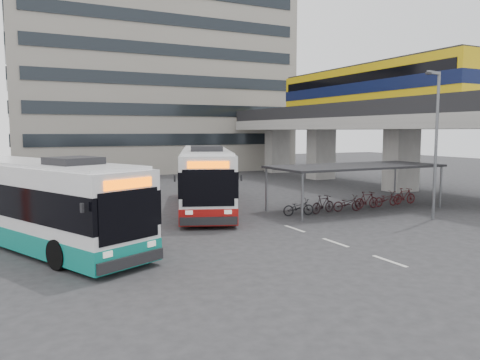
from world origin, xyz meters
name	(u,v)px	position (x,y,z in m)	size (l,w,h in m)	color
ground	(246,234)	(0.00, 0.00, 0.00)	(120.00, 120.00, 0.00)	#28282B
viaduct	(366,109)	(17.00, 12.01, 6.23)	(8.00, 32.00, 9.68)	gray
bike_shelter	(355,184)	(8.47, 3.00, 1.44)	(10.00, 4.00, 2.54)	#595B60
office_block	(151,61)	(6.00, 36.00, 12.50)	(30.00, 15.00, 25.00)	gray
road_markings	(335,243)	(2.50, -3.00, 0.01)	(0.15, 7.60, 0.01)	beige
bus_main	(205,179)	(1.04, 7.27, 1.72)	(6.99, 12.69, 3.71)	white
bus_teal	(33,203)	(-8.35, 1.99, 1.66)	(7.42, 12.04, 3.57)	white
pedestrian	(145,237)	(-5.12, -2.48, 0.90)	(0.66, 0.43, 1.80)	black
lamp_post	(435,136)	(9.96, -1.19, 4.20)	(1.28, 0.46, 7.37)	#595B60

